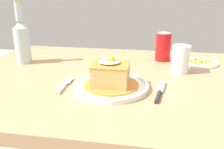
{
  "coord_description": "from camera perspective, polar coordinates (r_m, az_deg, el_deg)",
  "views": [
    {
      "loc": [
        0.07,
        -0.82,
        1.05
      ],
      "look_at": [
        -0.06,
        -0.09,
        0.78
      ],
      "focal_mm": 38.55,
      "sensor_mm": 36.0,
      "label": 1
    }
  ],
  "objects": [
    {
      "name": "dining_table",
      "position": [
        0.93,
        4.38,
        -7.2
      ],
      "size": [
        1.27,
        0.81,
        0.74
      ],
      "color": "#A87F56",
      "rests_on": "ground_plane"
    },
    {
      "name": "main_plate",
      "position": [
        0.78,
        -0.24,
        -2.64
      ],
      "size": [
        0.25,
        0.25,
        0.02
      ],
      "color": "white",
      "rests_on": "dining_table"
    },
    {
      "name": "sandwich_meal",
      "position": [
        0.77,
        -0.27,
        -0.07
      ],
      "size": [
        0.18,
        0.18,
        0.1
      ],
      "color": "orange",
      "rests_on": "main_plate"
    },
    {
      "name": "fork",
      "position": [
        0.8,
        -11.32,
        -2.59
      ],
      "size": [
        0.02,
        0.14,
        0.01
      ],
      "color": "silver",
      "rests_on": "dining_table"
    },
    {
      "name": "knife",
      "position": [
        0.74,
        11.1,
        -4.45
      ],
      "size": [
        0.04,
        0.17,
        0.01
      ],
      "color": "#262628",
      "rests_on": "dining_table"
    },
    {
      "name": "soda_can",
      "position": [
        1.09,
        12.02,
        6.44
      ],
      "size": [
        0.07,
        0.07,
        0.12
      ],
      "color": "red",
      "rests_on": "dining_table"
    },
    {
      "name": "beer_bottle_clear",
      "position": [
        1.09,
        -20.59,
        7.67
      ],
      "size": [
        0.06,
        0.06,
        0.27
      ],
      "color": "#ADC6CC",
      "rests_on": "dining_table"
    },
    {
      "name": "drinking_glass",
      "position": [
        0.95,
        15.93,
        3.12
      ],
      "size": [
        0.07,
        0.07,
        0.1
      ],
      "color": "gold",
      "rests_on": "dining_table"
    },
    {
      "name": "side_plate_fries",
      "position": [
        1.1,
        19.59,
        2.75
      ],
      "size": [
        0.17,
        0.17,
        0.02
      ],
      "color": "white",
      "rests_on": "dining_table"
    }
  ]
}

